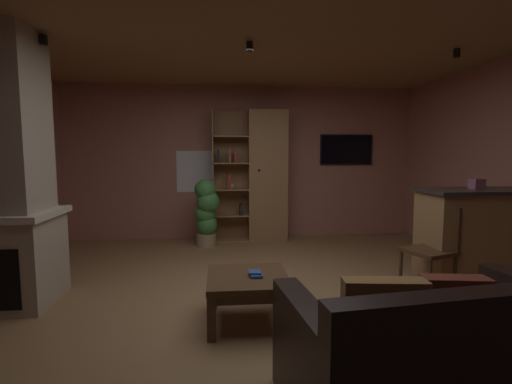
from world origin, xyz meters
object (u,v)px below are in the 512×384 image
kitchen_bar_counter (489,238)px  potted_floor_plant (206,211)px  stone_fireplace (1,184)px  tissue_box (477,184)px  table_book_1 (255,272)px  coffee_table (248,285)px  wall_mounted_tv (346,150)px  table_book_0 (257,276)px  bookshelf_cabinet (262,176)px  leather_couch (439,363)px  dining_chair (434,244)px

kitchen_bar_counter → potted_floor_plant: size_ratio=1.40×
stone_fireplace → tissue_box: stone_fireplace is taller
kitchen_bar_counter → table_book_1: bearing=-166.4°
coffee_table → wall_mounted_tv: 4.04m
table_book_0 → wall_mounted_tv: 4.01m
bookshelf_cabinet → coffee_table: 3.21m
bookshelf_cabinet → tissue_box: (2.04, -2.46, 0.06)m
kitchen_bar_counter → wall_mounted_tv: wall_mounted_tv is taller
stone_fireplace → table_book_0: stone_fireplace is taller
tissue_box → table_book_0: size_ratio=1.19×
stone_fireplace → leather_couch: bearing=-29.6°
table_book_0 → dining_chair: size_ratio=0.11×
wall_mounted_tv → table_book_0: bearing=-119.8°
kitchen_bar_counter → table_book_0: (-2.61, -0.67, -0.12)m
bookshelf_cabinet → stone_fireplace: bearing=-138.0°
tissue_box → potted_floor_plant: bearing=144.8°
leather_couch → table_book_0: bearing=127.0°
bookshelf_cabinet → tissue_box: bookshelf_cabinet is taller
dining_chair → potted_floor_plant: (-2.42, 2.25, 0.04)m
tissue_box → table_book_0: 2.63m
table_book_0 → stone_fireplace: bearing=164.5°
kitchen_bar_counter → coffee_table: bearing=-167.1°
potted_floor_plant → kitchen_bar_counter: bearing=-33.8°
stone_fireplace → leather_couch: 3.85m
bookshelf_cabinet → potted_floor_plant: size_ratio=2.03×
bookshelf_cabinet → coffee_table: bookshelf_cabinet is taller
stone_fireplace → table_book_0: bearing=-15.5°
leather_couch → potted_floor_plant: (-1.43, 3.97, 0.27)m
stone_fireplace → kitchen_bar_counter: size_ratio=1.74×
kitchen_bar_counter → tissue_box: bearing=177.9°
dining_chair → potted_floor_plant: potted_floor_plant is taller
stone_fireplace → wall_mounted_tv: size_ratio=2.80×
coffee_table → bookshelf_cabinet: bearing=81.2°
bookshelf_cabinet → table_book_0: bookshelf_cabinet is taller
tissue_box → table_book_0: tissue_box is taller
leather_couch → table_book_1: (-0.92, 1.23, 0.15)m
table_book_0 → potted_floor_plant: potted_floor_plant is taller
kitchen_bar_counter → dining_chair: size_ratio=1.62×
table_book_0 → potted_floor_plant: size_ratio=0.09×
bookshelf_cabinet → dining_chair: size_ratio=2.36×
coffee_table → table_book_0: table_book_0 is taller
kitchen_bar_counter → bookshelf_cabinet: bearing=131.8°
stone_fireplace → coffee_table: (2.29, -0.60, -0.84)m
tissue_box → potted_floor_plant: tissue_box is taller
kitchen_bar_counter → leather_couch: bearing=-132.5°
kitchen_bar_counter → coffee_table: size_ratio=2.12×
leather_couch → table_book_1: 1.54m
wall_mounted_tv → tissue_box: bearing=-78.9°
tissue_box → coffee_table: bearing=-166.1°
wall_mounted_tv → coffee_table: bearing=-121.1°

